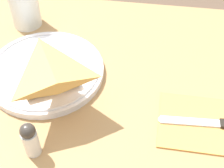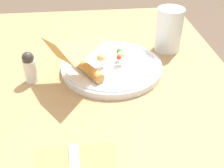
% 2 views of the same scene
% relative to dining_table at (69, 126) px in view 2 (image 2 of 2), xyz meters
% --- Properties ---
extents(dining_table, '(1.03, 0.83, 0.72)m').
position_rel_dining_table_xyz_m(dining_table, '(0.00, 0.00, 0.00)').
color(dining_table, '#A87F51').
rests_on(dining_table, ground_plane).
extents(plate_pizza, '(0.26, 0.26, 0.05)m').
position_rel_dining_table_xyz_m(plate_pizza, '(0.09, -0.11, 0.12)').
color(plate_pizza, white).
rests_on(plate_pizza, dining_table).
extents(milk_glass, '(0.07, 0.07, 0.12)m').
position_rel_dining_table_xyz_m(milk_glass, '(0.18, -0.29, 0.16)').
color(milk_glass, white).
rests_on(milk_glass, dining_table).
extents(pepper_shaker, '(0.03, 0.03, 0.08)m').
position_rel_dining_table_xyz_m(pepper_shaker, '(0.06, 0.08, 0.14)').
color(pepper_shaker, silver).
rests_on(pepper_shaker, dining_table).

